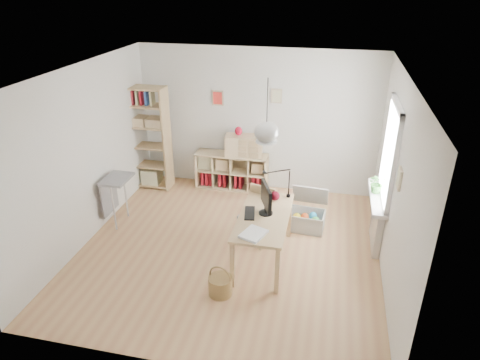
% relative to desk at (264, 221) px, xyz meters
% --- Properties ---
extents(ground, '(4.50, 4.50, 0.00)m').
position_rel_desk_xyz_m(ground, '(-0.55, 0.15, -0.66)').
color(ground, tan).
rests_on(ground, ground).
extents(room_shell, '(4.50, 4.50, 4.50)m').
position_rel_desk_xyz_m(room_shell, '(-0.00, 0.00, 1.34)').
color(room_shell, white).
rests_on(room_shell, ground).
extents(window_unit, '(0.07, 1.16, 1.46)m').
position_rel_desk_xyz_m(window_unit, '(1.68, 0.75, 0.89)').
color(window_unit, white).
rests_on(window_unit, ground).
extents(radiator, '(0.10, 0.80, 0.80)m').
position_rel_desk_xyz_m(radiator, '(1.64, 0.75, -0.26)').
color(radiator, silver).
rests_on(radiator, ground).
extents(windowsill, '(0.22, 1.20, 0.06)m').
position_rel_desk_xyz_m(windowsill, '(1.59, 0.75, 0.17)').
color(windowsill, white).
rests_on(windowsill, radiator).
extents(desk, '(0.70, 1.50, 0.75)m').
position_rel_desk_xyz_m(desk, '(0.00, 0.00, 0.00)').
color(desk, tan).
rests_on(desk, ground).
extents(cube_shelf, '(1.40, 0.38, 0.72)m').
position_rel_desk_xyz_m(cube_shelf, '(-1.02, 2.23, -0.36)').
color(cube_shelf, beige).
rests_on(cube_shelf, ground).
extents(tall_bookshelf, '(0.80, 0.38, 2.00)m').
position_rel_desk_xyz_m(tall_bookshelf, '(-2.59, 1.95, 0.43)').
color(tall_bookshelf, tan).
rests_on(tall_bookshelf, ground).
extents(side_table, '(0.40, 0.55, 0.85)m').
position_rel_desk_xyz_m(side_table, '(-2.59, 0.50, 0.01)').
color(side_table, gray).
rests_on(side_table, ground).
extents(chair, '(0.55, 0.55, 0.89)m').
position_rel_desk_xyz_m(chair, '(-0.17, 0.51, -0.15)').
color(chair, gray).
rests_on(chair, ground).
extents(wicker_basket, '(0.32, 0.32, 0.44)m').
position_rel_desk_xyz_m(wicker_basket, '(-0.42, -0.88, -0.51)').
color(wicker_basket, '#9E7B47').
rests_on(wicker_basket, ground).
extents(storage_chest, '(0.65, 0.72, 0.63)m').
position_rel_desk_xyz_m(storage_chest, '(0.56, 1.05, -0.45)').
color(storage_chest, silver).
rests_on(storage_chest, ground).
extents(monitor, '(0.23, 0.49, 0.44)m').
position_rel_desk_xyz_m(monitor, '(0.01, 0.06, 0.34)').
color(monitor, black).
rests_on(monitor, desk).
extents(keyboard, '(0.20, 0.40, 0.02)m').
position_rel_desk_xyz_m(keyboard, '(-0.21, 0.00, 0.10)').
color(keyboard, black).
rests_on(keyboard, desk).
extents(task_lamp, '(0.44, 0.16, 0.46)m').
position_rel_desk_xyz_m(task_lamp, '(0.06, 0.58, 0.41)').
color(task_lamp, black).
rests_on(task_lamp, desk).
extents(yarn_ball, '(0.14, 0.14, 0.14)m').
position_rel_desk_xyz_m(yarn_ball, '(0.08, 0.49, 0.16)').
color(yarn_ball, '#480912').
rests_on(yarn_ball, desk).
extents(paper_tray, '(0.38, 0.42, 0.03)m').
position_rel_desk_xyz_m(paper_tray, '(-0.05, -0.53, 0.11)').
color(paper_tray, white).
rests_on(paper_tray, desk).
extents(drawer_chest, '(0.73, 0.40, 0.40)m').
position_rel_desk_xyz_m(drawer_chest, '(-0.76, 2.19, 0.26)').
color(drawer_chest, beige).
rests_on(drawer_chest, cube_shelf).
extents(red_vase, '(0.14, 0.14, 0.17)m').
position_rel_desk_xyz_m(red_vase, '(-0.86, 2.19, 0.54)').
color(red_vase, '#AA0E25').
rests_on(red_vase, drawer_chest).
extents(potted_plant, '(0.33, 0.30, 0.30)m').
position_rel_desk_xyz_m(potted_plant, '(1.57, 0.86, 0.36)').
color(potted_plant, '#2B6024').
rests_on(potted_plant, windowsill).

